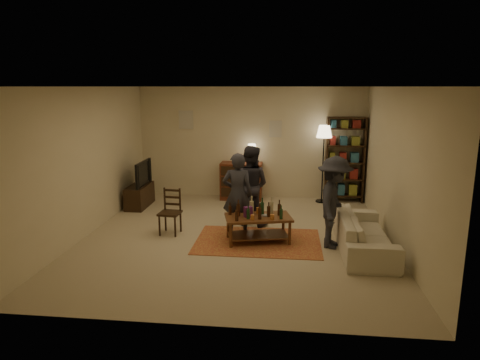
# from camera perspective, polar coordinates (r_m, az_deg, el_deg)

# --- Properties ---
(floor) EXTENTS (6.00, 6.00, 0.00)m
(floor) POSITION_cam_1_polar(r_m,az_deg,el_deg) (7.91, -0.50, -7.60)
(floor) COLOR #C6B793
(floor) RESTS_ON ground
(room_shell) EXTENTS (6.00, 6.00, 6.00)m
(room_shell) POSITION_cam_1_polar(r_m,az_deg,el_deg) (10.51, -2.12, 7.51)
(room_shell) COLOR beige
(room_shell) RESTS_ON ground
(rug) EXTENTS (2.20, 1.50, 0.01)m
(rug) POSITION_cam_1_polar(r_m,az_deg,el_deg) (7.69, 2.41, -8.16)
(rug) COLOR maroon
(rug) RESTS_ON ground
(coffee_table) EXTENTS (1.26, 0.87, 0.81)m
(coffee_table) POSITION_cam_1_polar(r_m,az_deg,el_deg) (7.56, 2.35, -5.27)
(coffee_table) COLOR #5F2C1B
(coffee_table) RESTS_ON ground
(dining_chair) EXTENTS (0.41, 0.41, 0.86)m
(dining_chair) POSITION_cam_1_polar(r_m,az_deg,el_deg) (8.10, -9.22, -3.95)
(dining_chair) COLOR black
(dining_chair) RESTS_ON ground
(tv_stand) EXTENTS (0.40, 1.00, 1.06)m
(tv_stand) POSITION_cam_1_polar(r_m,az_deg,el_deg) (10.04, -13.25, -1.31)
(tv_stand) COLOR black
(tv_stand) RESTS_ON ground
(dresser) EXTENTS (1.00, 0.50, 1.36)m
(dresser) POSITION_cam_1_polar(r_m,az_deg,el_deg) (10.39, 0.22, -0.00)
(dresser) COLOR brown
(dresser) RESTS_ON ground
(bookshelf) EXTENTS (0.90, 0.34, 2.02)m
(bookshelf) POSITION_cam_1_polar(r_m,az_deg,el_deg) (10.39, 13.77, 2.77)
(bookshelf) COLOR black
(bookshelf) RESTS_ON ground
(floor_lamp) EXTENTS (0.36, 0.36, 1.83)m
(floor_lamp) POSITION_cam_1_polar(r_m,az_deg,el_deg) (10.13, 11.15, 5.64)
(floor_lamp) COLOR black
(floor_lamp) RESTS_ON ground
(sofa) EXTENTS (0.81, 2.08, 0.61)m
(sofa) POSITION_cam_1_polar(r_m,az_deg,el_deg) (7.50, 16.18, -6.78)
(sofa) COLOR beige
(sofa) RESTS_ON ground
(person_left) EXTENTS (0.57, 0.38, 1.54)m
(person_left) POSITION_cam_1_polar(r_m,az_deg,el_deg) (7.82, -0.33, -1.93)
(person_left) COLOR #2A2B33
(person_left) RESTS_ON ground
(person_right) EXTENTS (0.91, 0.80, 1.59)m
(person_right) POSITION_cam_1_polar(r_m,az_deg,el_deg) (8.40, 1.34, -0.75)
(person_right) COLOR #292830
(person_right) RESTS_ON ground
(person_by_sofa) EXTENTS (0.82, 1.13, 1.57)m
(person_by_sofa) POSITION_cam_1_polar(r_m,az_deg,el_deg) (7.39, 12.44, -2.95)
(person_by_sofa) COLOR #27282F
(person_by_sofa) RESTS_ON ground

